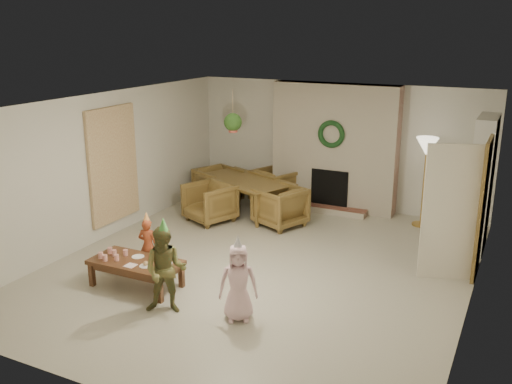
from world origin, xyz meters
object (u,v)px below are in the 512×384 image
Objects in this scene: dining_chair_far at (275,187)px; dining_chair_right at (280,206)px; dining_chair_near at (210,203)px; child_red at (148,246)px; dining_chair_left at (218,186)px; child_pink at (238,283)px; child_plaid at (165,270)px; coffee_table_top at (136,262)px; dining_table at (244,196)px.

dining_chair_far is 1.00× the size of dining_chair_right.
dining_chair_near is 2.42m from child_red.
dining_chair_left is 0.97× the size of child_red.
dining_chair_near is 3.78m from child_pink.
dining_chair_near is at bearing 89.18° from child_plaid.
child_pink is (1.87, -0.66, 0.08)m from child_red.
dining_chair_near is 1.18m from dining_chair_left.
dining_chair_right is (1.29, 0.37, 0.00)m from dining_chair_near.
dining_chair_right is 3.66m from child_plaid.
child_pink reaches higher than dining_chair_near.
child_plaid is at bearing -27.72° from coffee_table_top.
dining_chair_far is at bearing 75.26° from child_plaid.
dining_chair_left is (-1.09, -0.45, 0.00)m from dining_chair_far.
dining_chair_right is at bearing -0.00° from dining_table.
child_plaid is 0.95m from child_pink.
child_red is 1.99m from child_pink.
dining_chair_near is at bearing -90.89° from child_red.
child_pink reaches higher than dining_chair_left.
dining_chair_right is 0.71× the size of child_plaid.
child_plaid is (0.03, -3.65, 0.20)m from dining_chair_right.
child_pink is at bearing -8.42° from child_plaid.
dining_chair_far is at bearing -45.00° from dining_chair_left.
child_pink is at bearing -124.34° from dining_chair_left.
coffee_table_top is 1.53× the size of child_red.
dining_chair_left is at bearing 45.00° from dining_chair_far.
child_pink is (1.73, -0.18, 0.13)m from coffee_table_top.
child_plaid is (0.81, -0.42, 0.21)m from coffee_table_top.
dining_chair_near is 0.63× the size of coffee_table_top.
child_red is at bearing 114.08° from child_plaid.
dining_chair_near is at bearing -135.00° from dining_chair_left.
dining_chair_far is 0.71× the size of child_plaid.
dining_chair_left is 0.63× the size of coffee_table_top.
child_plaid is at bearing 127.13° from child_red.
dining_table is at bearing 81.11° from child_plaid.
child_pink is (2.68, -4.14, 0.13)m from dining_chair_left.
dining_chair_right is 2.91m from child_red.
dining_chair_near is 1.67m from dining_chair_far.
dining_table is 1.91× the size of child_pink.
child_plaid reaches higher than child_pink.
dining_chair_right is at bearing 67.82° from child_plaid.
child_pink is at bearing -40.67° from dining_table.
coffee_table_top is at bearing -64.38° from dining_table.
coffee_table_top is (0.95, -3.96, -0.00)m from dining_chair_left.
child_plaid is (0.99, -4.05, 0.24)m from dining_table.
dining_chair_far is 4.41m from coffee_table_top.
dining_table is 2.34× the size of dining_chair_left.
dining_chair_far is 1.34m from dining_chair_right.
child_plaid reaches higher than dining_chair_near.
dining_chair_right is 3.55m from child_pink.
coffee_table_top is at bearing 146.11° from child_pink.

